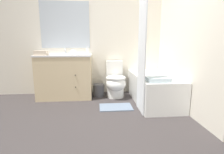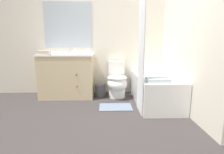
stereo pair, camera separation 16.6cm
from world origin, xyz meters
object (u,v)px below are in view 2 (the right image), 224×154
(bath_towel_folded, at_px, (158,80))
(bath_mat, at_px, (116,107))
(bathtub, at_px, (154,89))
(wastebasket, at_px, (100,90))
(vanity_cabinet, at_px, (68,75))
(sink_faucet, at_px, (68,52))
(soap_dispenser, at_px, (90,51))
(tissue_box, at_px, (75,52))
(hand_towel_folded, at_px, (44,53))
(toilet, at_px, (117,82))

(bath_towel_folded, relative_size, bath_mat, 0.62)
(bathtub, distance_m, wastebasket, 1.10)
(vanity_cabinet, distance_m, wastebasket, 0.73)
(sink_faucet, distance_m, soap_dispenser, 0.48)
(bathtub, height_order, soap_dispenser, soap_dispenser)
(vanity_cabinet, bearing_deg, tissue_box, -5.73)
(wastebasket, xyz_separation_m, soap_dispenser, (-0.21, 0.03, 0.80))
(tissue_box, distance_m, hand_towel_folded, 0.58)
(vanity_cabinet, height_order, hand_towel_folded, hand_towel_folded)
(wastebasket, relative_size, tissue_box, 2.17)
(vanity_cabinet, height_order, wastebasket, vanity_cabinet)
(bathtub, xyz_separation_m, bath_towel_folded, (-0.11, -0.53, 0.28))
(toilet, distance_m, wastebasket, 0.40)
(hand_towel_folded, distance_m, bath_towel_folded, 2.12)
(wastebasket, height_order, soap_dispenser, soap_dispenser)
(wastebasket, distance_m, hand_towel_folded, 1.31)
(hand_towel_folded, xyz_separation_m, bath_mat, (1.32, -0.50, -0.90))
(hand_towel_folded, bearing_deg, bathtub, -6.77)
(soap_dispenser, relative_size, bath_mat, 0.28)
(soap_dispenser, xyz_separation_m, bath_towel_folded, (1.11, -0.99, -0.39))
(vanity_cabinet, height_order, bath_towel_folded, vanity_cabinet)
(vanity_cabinet, xyz_separation_m, soap_dispenser, (0.45, 0.04, 0.49))
(vanity_cabinet, bearing_deg, soap_dispenser, 4.65)
(sink_faucet, bearing_deg, vanity_cabinet, -90.00)
(tissue_box, height_order, hand_towel_folded, tissue_box)
(vanity_cabinet, distance_m, sink_faucet, 0.49)
(sink_faucet, bearing_deg, bath_mat, -42.79)
(wastebasket, distance_m, tissue_box, 0.92)
(bathtub, xyz_separation_m, wastebasket, (-1.00, 0.43, -0.13))
(wastebasket, bearing_deg, toilet, -13.83)
(vanity_cabinet, bearing_deg, sink_faucet, 90.00)
(wastebasket, relative_size, hand_towel_folded, 1.12)
(vanity_cabinet, relative_size, hand_towel_folded, 4.71)
(toilet, bearing_deg, hand_towel_folded, -175.68)
(bathtub, height_order, bath_mat, bathtub)
(bath_towel_folded, bearing_deg, toilet, 122.60)
(bath_towel_folded, xyz_separation_m, bath_mat, (-0.62, 0.27, -0.53))
(bathtub, distance_m, soap_dispenser, 1.46)
(tissue_box, bearing_deg, sink_faucet, 131.28)
(sink_faucet, bearing_deg, bath_towel_folded, -36.12)
(soap_dispenser, bearing_deg, wastebasket, -9.18)
(soap_dispenser, xyz_separation_m, hand_towel_folded, (-0.83, -0.22, -0.03))
(sink_faucet, distance_m, toilet, 1.19)
(wastebasket, xyz_separation_m, hand_towel_folded, (-1.04, -0.19, 0.78))
(toilet, xyz_separation_m, hand_towel_folded, (-1.38, -0.10, 0.59))
(tissue_box, distance_m, soap_dispenser, 0.29)
(vanity_cabinet, relative_size, wastebasket, 4.21)
(bathtub, relative_size, soap_dispenser, 9.32)
(vanity_cabinet, distance_m, bath_mat, 1.24)
(toilet, bearing_deg, bath_towel_folded, -57.40)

